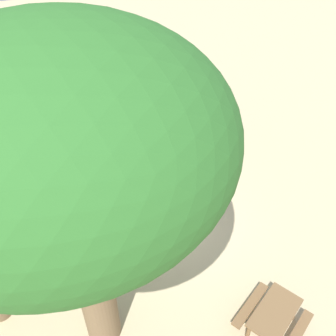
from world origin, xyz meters
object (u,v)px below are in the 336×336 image
Objects in this scene: person_handler at (215,128)px; picnic_table_near at (274,316)px; market_stall_green at (79,74)px; elephant at (181,170)px; shade_tree_main at (66,149)px; market_stall_teal at (130,67)px; wooden_bench at (89,188)px.

person_handler is 0.79× the size of picnic_table_near.
elephant is at bearing -76.09° from market_stall_green.
shade_tree_main reaches higher than market_stall_green.
shade_tree_main is 3.76× the size of picnic_table_near.
shade_tree_main is at bearing -108.32° from market_stall_teal.
person_handler is 0.64× the size of market_stall_green.
person_handler is at bearing -135.63° from picnic_table_near.
market_stall_teal is at bearing -118.61° from person_handler.
shade_tree_main reaches higher than elephant.
shade_tree_main is (-5.97, -6.26, 4.69)m from person_handler.
picnic_table_near is (3.93, -1.37, -5.05)m from shade_tree_main.
shade_tree_main reaches higher than market_stall_teal.
shade_tree_main is at bearing 2.88° from person_handler.
market_stall_teal is (3.66, 7.81, 0.67)m from wooden_bench.
shade_tree_main is 3.05× the size of market_stall_teal.
person_handler reaches higher than wooden_bench.
elephant is 3.27m from wooden_bench.
wooden_bench is at bearing -30.04° from person_handler.
wooden_bench is at bearing -97.72° from market_stall_green.
market_stall_green is (-4.33, 6.52, 0.19)m from person_handler.
market_stall_green is 1.00× the size of market_stall_teal.
shade_tree_main is (-3.74, -4.27, 4.73)m from elephant.
person_handler is 0.64× the size of market_stall_teal.
person_handler is 7.90m from picnic_table_near.
elephant is at bearing 48.80° from shade_tree_main.
shade_tree_main is 5.41× the size of wooden_bench.
picnic_table_near is 0.81× the size of market_stall_green.
elephant is 1.01× the size of picnic_table_near.
market_stall_green reaches higher than elephant.
wooden_bench is 7.17m from picnic_table_near.
elephant is 8.77m from market_stall_green.
picnic_table_near is at bearing 31.57° from person_handler.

